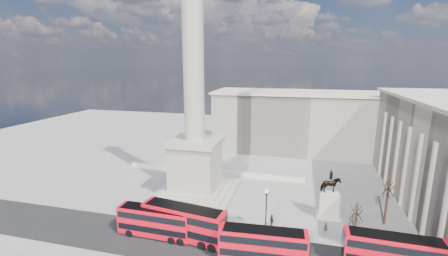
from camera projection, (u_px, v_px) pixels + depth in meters
ground at (187, 207)px, 51.53m from camera, size 180.00×180.00×0.00m
asphalt_road at (194, 245)px, 40.86m from camera, size 120.00×9.00×0.01m
nelsons_column at (195, 128)px, 53.49m from camera, size 14.00×14.00×49.85m
balustrade_wall at (213, 172)px, 66.56m from camera, size 40.00×0.60×1.10m
building_northeast at (306, 122)px, 82.79m from camera, size 51.00×17.00×16.60m
red_bus_a at (155, 222)px, 42.43m from camera, size 10.81×2.74×4.36m
red_bus_b at (184, 222)px, 41.70m from camera, size 12.42×4.41×4.93m
red_bus_c at (263, 245)px, 36.99m from camera, size 10.99×3.25×4.40m
red_bus_d at (394, 253)px, 35.37m from camera, size 11.20×2.94×4.51m
victorian_lamp at (266, 207)px, 43.12m from camera, size 0.58×0.58×6.71m
equestrian_statue at (329, 201)px, 47.81m from camera, size 3.76×2.82×7.90m
bare_tree_near at (357, 212)px, 38.51m from camera, size 1.63×1.63×7.12m
bare_tree_mid at (388, 188)px, 44.83m from camera, size 2.00×2.00×7.60m
bare_tree_far at (444, 182)px, 49.26m from camera, size 1.61×1.61×6.57m
pedestrian_walking at (326, 228)px, 43.66m from camera, size 0.62×0.46×1.58m
pedestrian_standing at (383, 251)px, 38.14m from camera, size 0.91×0.72×1.82m
pedestrian_crossing at (272, 220)px, 45.33m from camera, size 1.02×1.19×1.91m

